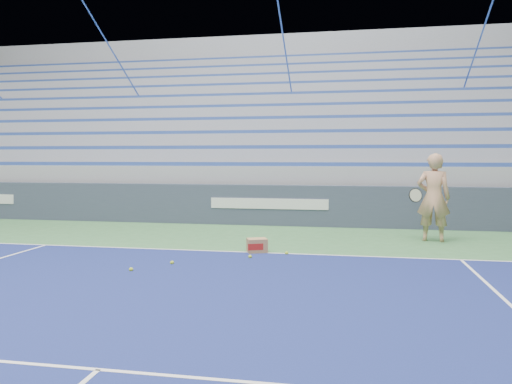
# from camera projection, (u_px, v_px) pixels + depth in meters

# --- Properties ---
(sponsor_barrier) EXTENTS (30.00, 0.32, 1.10)m
(sponsor_barrier) POSITION_uv_depth(u_px,v_px,m) (270.00, 205.00, 13.58)
(sponsor_barrier) COLOR #373F54
(sponsor_barrier) RESTS_ON ground
(bleachers) EXTENTS (31.00, 9.15, 7.30)m
(bleachers) POSITION_uv_depth(u_px,v_px,m) (293.00, 144.00, 19.06)
(bleachers) COLOR #9A9CA2
(bleachers) RESTS_ON ground
(tennis_player) EXTENTS (0.99, 0.91, 1.94)m
(tennis_player) POSITION_uv_depth(u_px,v_px,m) (433.00, 197.00, 10.95)
(tennis_player) COLOR tan
(tennis_player) RESTS_ON ground
(ball_box) EXTENTS (0.45, 0.41, 0.28)m
(ball_box) POSITION_uv_depth(u_px,v_px,m) (257.00, 246.00, 9.66)
(ball_box) COLOR #A17A4E
(ball_box) RESTS_ON ground
(tennis_ball_0) EXTENTS (0.07, 0.07, 0.07)m
(tennis_ball_0) POSITION_uv_depth(u_px,v_px,m) (131.00, 269.00, 8.08)
(tennis_ball_0) COLOR #B8D32B
(tennis_ball_0) RESTS_ON ground
(tennis_ball_1) EXTENTS (0.07, 0.07, 0.07)m
(tennis_ball_1) POSITION_uv_depth(u_px,v_px,m) (172.00, 263.00, 8.60)
(tennis_ball_1) COLOR #B8D32B
(tennis_ball_1) RESTS_ON ground
(tennis_ball_2) EXTENTS (0.07, 0.07, 0.07)m
(tennis_ball_2) POSITION_uv_depth(u_px,v_px,m) (287.00, 253.00, 9.46)
(tennis_ball_2) COLOR #B8D32B
(tennis_ball_2) RESTS_ON ground
(tennis_ball_3) EXTENTS (0.07, 0.07, 0.07)m
(tennis_ball_3) POSITION_uv_depth(u_px,v_px,m) (250.00, 257.00, 9.12)
(tennis_ball_3) COLOR #B8D32B
(tennis_ball_3) RESTS_ON ground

